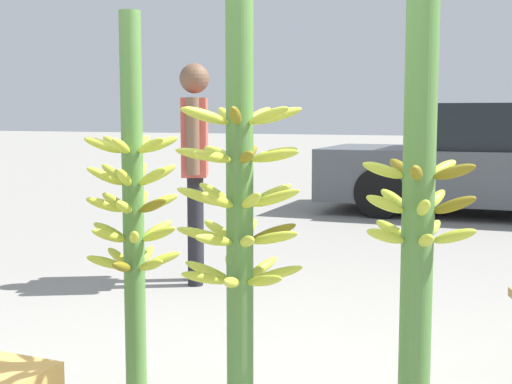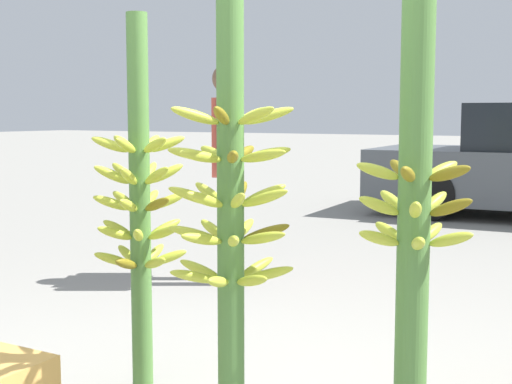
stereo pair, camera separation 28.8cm
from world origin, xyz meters
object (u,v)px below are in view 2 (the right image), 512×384
(banana_stalk_right, at_px, (414,219))
(vendor_person, at_px, (227,152))
(banana_stalk_center, at_px, (231,214))
(banana_stalk_left, at_px, (140,205))

(banana_stalk_right, distance_m, vendor_person, 2.74)
(banana_stalk_center, relative_size, banana_stalk_right, 0.99)
(banana_stalk_left, height_order, banana_stalk_center, banana_stalk_center)
(banana_stalk_left, bearing_deg, banana_stalk_center, -23.57)
(banana_stalk_center, relative_size, vendor_person, 1.04)
(banana_stalk_left, relative_size, vendor_person, 1.04)
(banana_stalk_right, xyz_separation_m, vendor_person, (-1.97, 1.90, 0.11))
(vendor_person, bearing_deg, banana_stalk_center, 6.86)
(vendor_person, bearing_deg, banana_stalk_right, 20.91)
(banana_stalk_left, height_order, vendor_person, banana_stalk_left)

